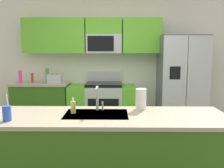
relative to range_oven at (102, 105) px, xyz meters
The scene contains 14 objects.
ground_plane 1.87m from the range_oven, 82.34° to the right, with size 9.00×9.00×0.00m, color #66605B.
kitchen_wall_unit 1.07m from the range_oven, 70.42° to the left, with size 5.20×0.43×2.60m.
back_counter 1.25m from the range_oven, behind, with size 1.14×0.63×0.90m.
range_oven is the anchor object (origin of this frame).
refrigerator 1.67m from the range_oven, ahead, with size 0.90×0.76×1.85m.
island_counter 2.47m from the range_oven, 86.20° to the right, with size 2.60×0.81×0.90m.
toaster 1.10m from the range_oven, behind, with size 0.28×0.16×0.18m.
pepper_mill 1.53m from the range_oven, behind, with size 0.05×0.05×0.20m, color #B2332D.
bottle_green 1.28m from the range_oven, behind, with size 0.07×0.07×0.29m, color green.
bottle_pink 1.76m from the range_oven, behind, with size 0.07×0.07×0.26m, color #EA4C93.
sink_faucet 2.36m from the range_oven, 88.24° to the right, with size 0.09×0.21×0.28m.
drink_cup_blue 2.84m from the range_oven, 106.42° to the right, with size 0.08×0.08×0.27m.
soap_dispenser 2.45m from the range_oven, 94.54° to the right, with size 0.06×0.06×0.17m.
paper_towel_roll 2.34m from the range_oven, 75.51° to the right, with size 0.12×0.12×0.24m, color white.
Camera 1 is at (0.02, -3.21, 1.61)m, focal length 39.82 mm.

